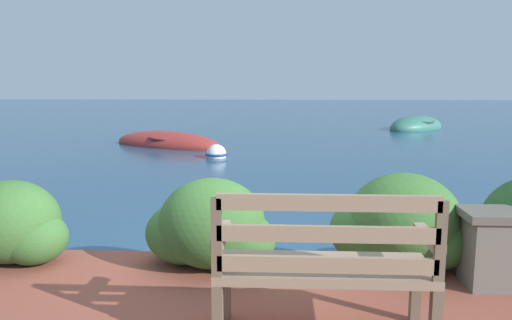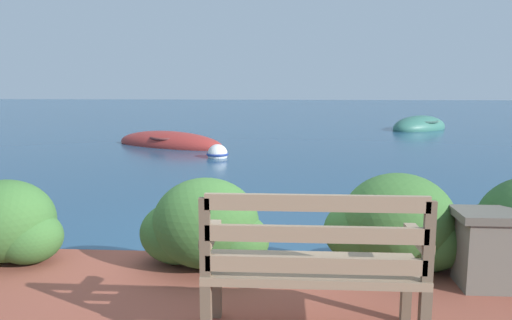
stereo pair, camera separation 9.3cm
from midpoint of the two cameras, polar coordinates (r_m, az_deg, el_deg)
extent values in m
plane|color=navy|center=(4.66, -5.61, -12.99)|extent=(80.00, 80.00, 0.00)
cube|color=brown|center=(3.35, -4.29, -14.34)|extent=(0.06, 0.06, 0.40)
cube|color=brown|center=(3.43, 16.97, -14.19)|extent=(0.06, 0.06, 0.40)
cube|color=brown|center=(2.97, -5.35, -17.55)|extent=(0.06, 0.06, 0.40)
cube|color=#8C755B|center=(3.05, 6.79, -12.22)|extent=(1.27, 0.48, 0.05)
cube|color=#8C755B|center=(2.82, 7.12, -11.79)|extent=(1.21, 0.04, 0.09)
cube|color=#8C755B|center=(2.76, 7.19, -8.40)|extent=(1.21, 0.04, 0.09)
cube|color=#8C755B|center=(2.72, 7.26, -4.87)|extent=(1.21, 0.04, 0.09)
cube|color=brown|center=(2.79, -5.49, -8.82)|extent=(0.06, 0.04, 0.45)
cube|color=brown|center=(2.88, 19.44, -8.74)|extent=(0.06, 0.04, 0.45)
cube|color=#8C755B|center=(3.01, -4.89, -8.40)|extent=(0.07, 0.43, 0.05)
cube|color=#8C755B|center=(3.09, 18.29, -8.36)|extent=(0.07, 0.43, 0.05)
ellipsoid|color=#38662D|center=(4.74, -26.75, -6.30)|extent=(0.83, 0.74, 0.70)
ellipsoid|color=#38662D|center=(4.64, -24.65, -8.06)|extent=(0.58, 0.52, 0.45)
ellipsoid|color=#38662D|center=(4.15, -5.70, -7.17)|extent=(0.88, 0.79, 0.74)
ellipsoid|color=#38662D|center=(4.28, -8.76, -8.23)|extent=(0.66, 0.59, 0.53)
ellipsoid|color=#38662D|center=(4.12, -2.71, -9.16)|extent=(0.61, 0.55, 0.48)
ellipsoid|color=#38662D|center=(4.29, 15.92, -6.64)|extent=(0.92, 0.83, 0.79)
ellipsoid|color=#38662D|center=(4.34, 12.35, -7.91)|extent=(0.69, 0.62, 0.55)
ellipsoid|color=#38662D|center=(4.34, 18.98, -8.50)|extent=(0.65, 0.58, 0.51)
ellipsoid|color=#2D5628|center=(4.62, 25.93, -7.62)|extent=(0.69, 0.62, 0.55)
ellipsoid|color=#9E2D28|center=(13.50, -10.27, 1.78)|extent=(3.46, 2.37, 0.70)
torus|color=brown|center=(13.48, -10.29, 2.59)|extent=(1.39, 1.39, 0.07)
cube|color=#846647|center=(13.80, -11.91, 2.56)|extent=(0.46, 0.79, 0.04)
cube|color=#846647|center=(13.23, -8.87, 2.37)|extent=(0.46, 0.79, 0.04)
ellipsoid|color=#336B5B|center=(18.72, 17.69, 3.56)|extent=(2.78, 2.71, 0.86)
torus|color=#304F46|center=(18.70, 17.73, 4.28)|extent=(1.78, 1.78, 0.07)
cube|color=#846647|center=(19.04, 18.36, 4.24)|extent=(0.77, 0.81, 0.04)
cube|color=#846647|center=(18.43, 17.17, 4.15)|extent=(0.77, 0.81, 0.04)
sphere|color=white|center=(11.35, -4.79, 0.66)|extent=(0.46, 0.46, 0.46)
torus|color=navy|center=(11.35, -4.79, 0.66)|extent=(0.51, 0.51, 0.06)
camera|label=1|loc=(0.05, -90.30, -0.05)|focal=35.00mm
camera|label=2|loc=(0.05, 89.70, 0.05)|focal=35.00mm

